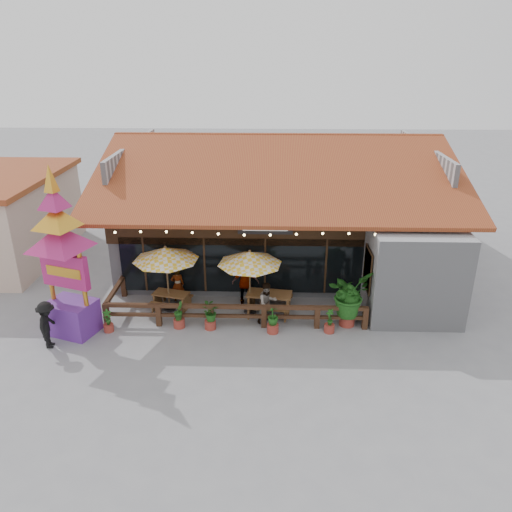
{
  "coord_description": "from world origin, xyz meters",
  "views": [
    {
      "loc": [
        -0.31,
        -16.96,
        9.79
      ],
      "look_at": [
        -0.86,
        1.5,
        2.08
      ],
      "focal_mm": 35.0,
      "sensor_mm": 36.0,
      "label": 1
    }
  ],
  "objects_px": {
    "thai_sign_tower": "(60,242)",
    "pedestrian": "(48,325)",
    "umbrella_left": "(166,254)",
    "picnic_table_left": "(171,298)",
    "umbrella_right": "(250,258)",
    "tropical_plant": "(349,295)",
    "picnic_table_right": "(269,299)"
  },
  "relations": [
    {
      "from": "picnic_table_left",
      "to": "umbrella_right",
      "type": "bearing_deg",
      "value": -4.2
    },
    {
      "from": "umbrella_left",
      "to": "pedestrian",
      "type": "relative_size",
      "value": 1.85
    },
    {
      "from": "pedestrian",
      "to": "picnic_table_right",
      "type": "bearing_deg",
      "value": -77.84
    },
    {
      "from": "umbrella_left",
      "to": "thai_sign_tower",
      "type": "height_order",
      "value": "thai_sign_tower"
    },
    {
      "from": "umbrella_right",
      "to": "picnic_table_right",
      "type": "bearing_deg",
      "value": 1.17
    },
    {
      "from": "thai_sign_tower",
      "to": "pedestrian",
      "type": "xyz_separation_m",
      "value": [
        -0.47,
        -1.01,
        -2.71
      ]
    },
    {
      "from": "thai_sign_tower",
      "to": "pedestrian",
      "type": "bearing_deg",
      "value": -114.86
    },
    {
      "from": "thai_sign_tower",
      "to": "umbrella_right",
      "type": "bearing_deg",
      "value": 14.66
    },
    {
      "from": "picnic_table_left",
      "to": "tropical_plant",
      "type": "xyz_separation_m",
      "value": [
        6.94,
        -1.12,
        0.8
      ]
    },
    {
      "from": "umbrella_left",
      "to": "tropical_plant",
      "type": "distance_m",
      "value": 7.18
    },
    {
      "from": "picnic_table_left",
      "to": "thai_sign_tower",
      "type": "distance_m",
      "value": 4.94
    },
    {
      "from": "umbrella_right",
      "to": "picnic_table_left",
      "type": "bearing_deg",
      "value": 175.8
    },
    {
      "from": "umbrella_left",
      "to": "tropical_plant",
      "type": "height_order",
      "value": "umbrella_left"
    },
    {
      "from": "umbrella_right",
      "to": "tropical_plant",
      "type": "xyz_separation_m",
      "value": [
        3.75,
        -0.88,
        -1.08
      ]
    },
    {
      "from": "umbrella_left",
      "to": "pedestrian",
      "type": "xyz_separation_m",
      "value": [
        -3.69,
        -2.85,
        -1.54
      ]
    },
    {
      "from": "picnic_table_left",
      "to": "pedestrian",
      "type": "height_order",
      "value": "pedestrian"
    },
    {
      "from": "umbrella_left",
      "to": "picnic_table_right",
      "type": "height_order",
      "value": "umbrella_left"
    },
    {
      "from": "picnic_table_left",
      "to": "picnic_table_right",
      "type": "distance_m",
      "value": 3.97
    },
    {
      "from": "umbrella_left",
      "to": "pedestrian",
      "type": "distance_m",
      "value": 4.91
    },
    {
      "from": "umbrella_left",
      "to": "umbrella_right",
      "type": "distance_m",
      "value": 3.28
    },
    {
      "from": "tropical_plant",
      "to": "picnic_table_left",
      "type": "bearing_deg",
      "value": 170.87
    },
    {
      "from": "picnic_table_right",
      "to": "thai_sign_tower",
      "type": "relative_size",
      "value": 0.29
    },
    {
      "from": "picnic_table_left",
      "to": "umbrella_left",
      "type": "bearing_deg",
      "value": -129.38
    },
    {
      "from": "umbrella_left",
      "to": "picnic_table_right",
      "type": "bearing_deg",
      "value": -1.82
    },
    {
      "from": "umbrella_right",
      "to": "picnic_table_left",
      "type": "relative_size",
      "value": 1.79
    },
    {
      "from": "thai_sign_tower",
      "to": "tropical_plant",
      "type": "xyz_separation_m",
      "value": [
        10.24,
        0.82,
        -2.32
      ]
    },
    {
      "from": "umbrella_right",
      "to": "picnic_table_right",
      "type": "distance_m",
      "value": 1.94
    },
    {
      "from": "picnic_table_left",
      "to": "thai_sign_tower",
      "type": "xyz_separation_m",
      "value": [
        -3.3,
        -1.93,
        3.12
      ]
    },
    {
      "from": "picnic_table_left",
      "to": "picnic_table_right",
      "type": "height_order",
      "value": "picnic_table_right"
    },
    {
      "from": "umbrella_right",
      "to": "picnic_table_left",
      "type": "xyz_separation_m",
      "value": [
        -3.2,
        0.24,
        -1.89
      ]
    },
    {
      "from": "umbrella_left",
      "to": "picnic_table_left",
      "type": "xyz_separation_m",
      "value": [
        0.07,
        0.09,
        -1.95
      ]
    },
    {
      "from": "pedestrian",
      "to": "umbrella_right",
      "type": "bearing_deg",
      "value": -76.01
    }
  ]
}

